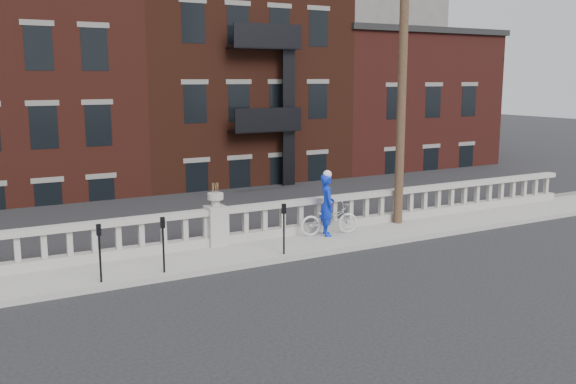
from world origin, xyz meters
The scene contains 11 objects.
ground centered at (0.00, 0.00, 0.00)m, with size 120.00×120.00×0.00m, color black.
sidewalk centered at (0.00, 3.00, 0.07)m, with size 32.00×2.20×0.15m, color gray.
balustrade centered at (0.00, 3.95, 0.64)m, with size 28.00×0.34×1.03m.
planter_pedestal centered at (0.00, 3.95, 0.83)m, with size 0.55×0.55×1.76m.
lower_level centered at (0.56, 23.04, 2.63)m, with size 80.00×44.00×20.80m.
utility_pole centered at (6.20, 3.60, 5.24)m, with size 1.60×0.28×10.00m.
parking_meter_b centered at (-3.63, 2.15, 1.00)m, with size 0.10×0.09×1.36m.
parking_meter_c centered at (-2.13, 2.15, 1.00)m, with size 0.10×0.09×1.36m.
parking_meter_d centered at (1.17, 2.15, 1.00)m, with size 0.10×0.09×1.36m.
bicycle centered at (3.41, 3.39, 0.63)m, with size 0.63×1.81×0.95m, color silver.
cyclist centered at (3.29, 3.34, 1.07)m, with size 0.67×0.44×1.85m, color #0D28C3.
Camera 1 is at (-6.87, -12.23, 4.77)m, focal length 40.00 mm.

